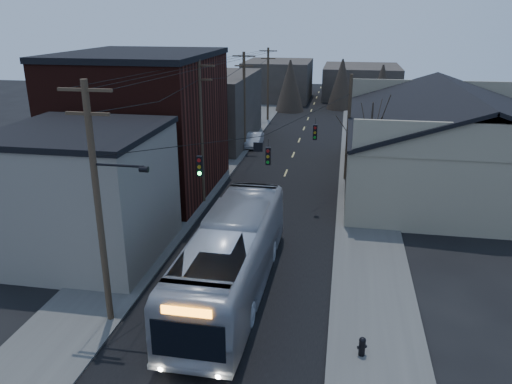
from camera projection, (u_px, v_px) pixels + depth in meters
ground at (201, 380)px, 18.44m from camera, size 160.00×160.00×0.00m
road_surface at (291, 160)px, 46.26m from camera, size 9.00×110.00×0.02m
sidewalk_left at (223, 157)px, 47.32m from camera, size 4.00×110.00×0.12m
sidewalk_right at (362, 163)px, 45.17m from camera, size 4.00×110.00×0.12m
building_clapboard at (85, 195)px, 27.11m from camera, size 8.00×8.00×7.00m
building_brick at (144, 126)px, 36.97m from camera, size 10.00×12.00×10.00m
building_left_far at (208, 108)px, 52.23m from camera, size 9.00×14.00×7.00m
warehouse at (452, 153)px, 38.57m from camera, size 16.16×20.60×7.73m
building_far_left at (278, 80)px, 78.71m from camera, size 10.00×12.00×6.00m
building_far_right at (361, 81)px, 81.37m from camera, size 12.00×14.00×5.00m
bare_tree at (369, 154)px, 34.71m from camera, size 0.40×0.40×7.20m
utility_lines at (245, 119)px, 39.69m from camera, size 11.24×45.28×10.50m
bus at (231, 257)px, 23.69m from camera, size 3.28×13.52×3.76m
parked_car at (254, 140)px, 51.02m from camera, size 1.53×4.17×1.36m
fire_hydrant at (362, 346)px, 19.48m from camera, size 0.39×0.28×0.81m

